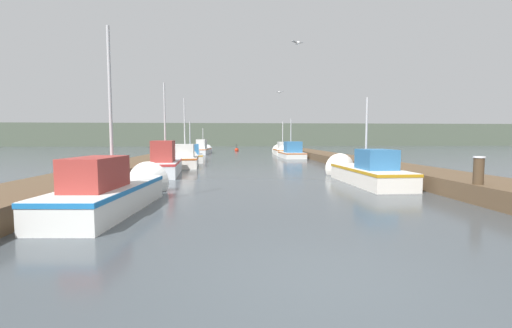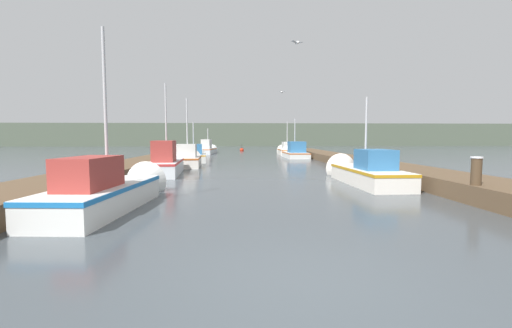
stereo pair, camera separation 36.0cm
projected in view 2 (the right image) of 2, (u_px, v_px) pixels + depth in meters
The scene contains 18 objects.
ground_plane at pixel (306, 287), 4.10m from camera, with size 200.00×200.00×0.00m.
dock_left at pixel (142, 164), 19.71m from camera, with size 2.26×40.00×0.53m.
dock_right at pixel (361, 163), 20.31m from camera, with size 2.26×40.00×0.53m.
distant_shore_ridge at pixel (243, 135), 77.27m from camera, with size 120.00×16.00×4.70m.
fishing_boat_0 at pixel (112, 189), 8.87m from camera, with size 1.79×5.42×4.86m.
fishing_boat_1 at pixel (362, 172), 13.69m from camera, with size 1.64×5.78×3.76m.
fishing_boat_2 at pixel (167, 163), 17.12m from camera, with size 1.75×5.58×4.73m.
fishing_boat_3 at pixel (188, 159), 21.44m from camera, with size 1.86×4.63×4.64m.
fishing_boat_4 at pixel (194, 156), 25.89m from camera, with size 2.22×4.90×3.51m.
fishing_boat_5 at pixel (294, 153), 30.59m from camera, with size 1.94×5.02×4.03m.
fishing_boat_6 at pixel (287, 151), 35.33m from camera, with size 1.59×6.22×3.84m.
fishing_boat_7 at pixel (208, 149), 38.58m from camera, with size 1.73×6.27×3.17m.
mooring_piling_0 at pixel (289, 147), 41.13m from camera, with size 0.31×0.31×1.27m.
mooring_piling_1 at pixel (476, 181), 9.08m from camera, with size 0.30×0.30×1.29m.
mooring_piling_2 at pixel (195, 151), 33.48m from camera, with size 0.32×0.32×1.01m.
channel_buoy at pixel (242, 150), 45.03m from camera, with size 0.52×0.52×1.02m.
seagull_lead at pixel (282, 92), 22.64m from camera, with size 0.56×0.30×0.12m.
seagull_1 at pixel (297, 43), 14.27m from camera, with size 0.54×0.36×0.12m.
Camera 2 is at (-0.79, -3.94, 1.79)m, focal length 24.00 mm.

